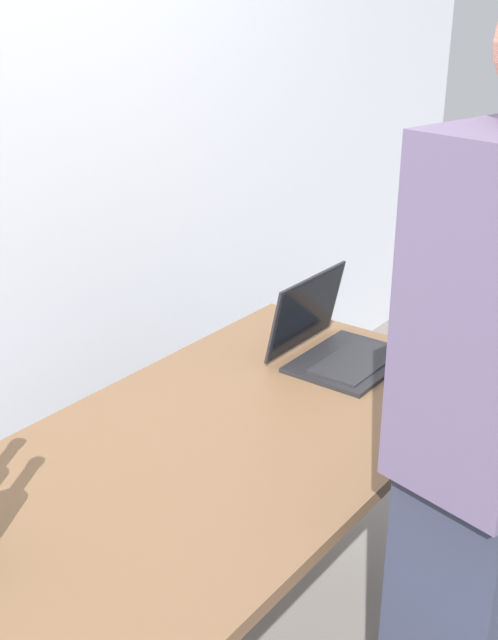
% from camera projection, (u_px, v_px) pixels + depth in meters
% --- Properties ---
extents(desk, '(1.46, 0.77, 0.77)m').
position_uv_depth(desk, '(223.00, 474.00, 1.81)').
color(desk, brown).
rests_on(desk, ground).
extents(laptop, '(0.32, 0.29, 0.23)m').
position_uv_depth(laptop, '(334.00, 342.00, 2.13)').
color(laptop, black).
rests_on(laptop, desk).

